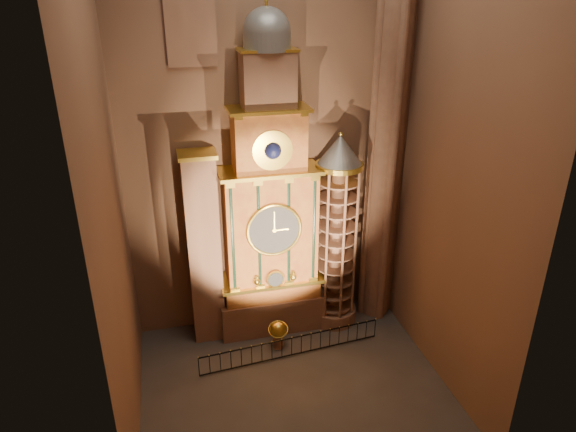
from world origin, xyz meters
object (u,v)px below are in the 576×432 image
object	(u,v)px
portrait_tower	(204,249)
stair_turret	(336,235)
astronomical_clock	(270,215)
iron_railing	(292,347)
celestial_globe	(278,332)

from	to	relation	value
portrait_tower	stair_turret	world-z (taller)	stair_turret
astronomical_clock	stair_turret	size ratio (longest dim) A/B	1.55
astronomical_clock	iron_railing	size ratio (longest dim) A/B	1.78
celestial_globe	iron_railing	bearing A→B (deg)	-62.24
portrait_tower	stair_turret	xyz separation A→B (m)	(6.90, -0.28, 0.12)
astronomical_clock	portrait_tower	bearing A→B (deg)	179.71
iron_railing	celestial_globe	bearing A→B (deg)	117.76
stair_turret	celestial_globe	size ratio (longest dim) A/B	7.15
stair_turret	astronomical_clock	bearing A→B (deg)	175.70
iron_railing	astronomical_clock	bearing A→B (deg)	98.37
astronomical_clock	portrait_tower	world-z (taller)	astronomical_clock
portrait_tower	stair_turret	bearing A→B (deg)	-2.33
stair_turret	celestial_globe	xyz separation A→B (m)	(-3.56, -1.69, -4.36)
astronomical_clock	celestial_globe	bearing A→B (deg)	-91.86
stair_turret	iron_railing	world-z (taller)	stair_turret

